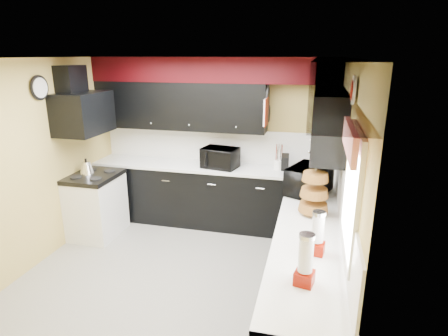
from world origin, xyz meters
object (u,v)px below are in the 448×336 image
Objects in this scene: toaster_oven at (220,158)px; kettle at (87,168)px; knife_block at (285,163)px; microwave at (309,180)px; utensil_crock at (279,165)px.

kettle is at bearing -148.07° from toaster_oven.
kettle is (-2.71, -0.75, -0.05)m from knife_block.
knife_block is at bearing 43.49° from microwave.
microwave is 4.21× the size of utensil_crock.
utensil_crock is 0.11m from knife_block.
microwave reaches higher than toaster_oven.
microwave is 0.99m from utensil_crock.
utensil_crock is 0.73× the size of kettle.
microwave is 3.09× the size of kettle.
microwave reaches higher than kettle.
microwave is 0.93m from knife_block.
toaster_oven reaches higher than kettle.
knife_block is 1.21× the size of kettle.
microwave is at bearing -1.85° from kettle.
toaster_oven is at bearing -179.62° from knife_block.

